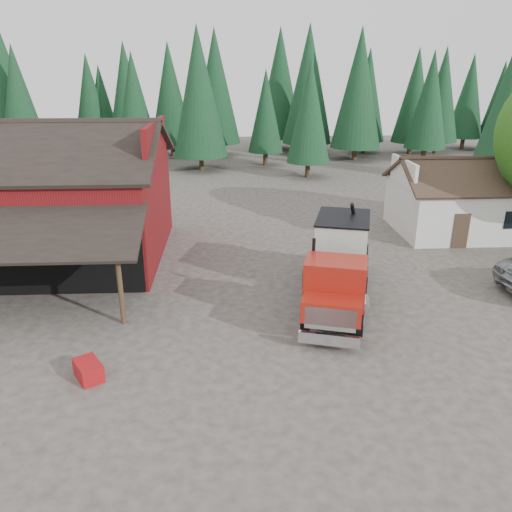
{
  "coord_description": "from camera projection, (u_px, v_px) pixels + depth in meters",
  "views": [
    {
      "loc": [
        -1.34,
        -15.75,
        9.46
      ],
      "look_at": [
        -0.21,
        4.57,
        1.8
      ],
      "focal_mm": 35.0,
      "sensor_mm": 36.0,
      "label": 1
    }
  ],
  "objects": [
    {
      "name": "red_barn",
      "position": [
        43.0,
        208.0,
        25.86
      ],
      "size": [
        12.8,
        13.63,
        7.18
      ],
      "color": "maroon",
      "rests_on": "ground"
    },
    {
      "name": "near_pine_d",
      "position": [
        199.0,
        92.0,
        47.08
      ],
      "size": [
        5.28,
        5.28,
        13.4
      ],
      "color": "#382619",
      "rests_on": "ground"
    },
    {
      "name": "conifer_backdrop",
      "position": [
        240.0,
        156.0,
        57.37
      ],
      "size": [
        76.0,
        16.0,
        16.0
      ],
      "primitive_type": null,
      "color": "#10321C",
      "rests_on": "ground"
    },
    {
      "name": "farmhouse",
      "position": [
        465.0,
        205.0,
        30.36
      ],
      "size": [
        8.6,
        6.42,
        4.65
      ],
      "color": "silver",
      "rests_on": "ground"
    },
    {
      "name": "near_pine_c",
      "position": [
        510.0,
        102.0,
        41.14
      ],
      "size": [
        4.84,
        4.84,
        12.4
      ],
      "color": "#382619",
      "rests_on": "ground"
    },
    {
      "name": "equip_box",
      "position": [
        88.0,
        370.0,
        16.16
      ],
      "size": [
        1.18,
        1.3,
        0.6
      ],
      "primitive_type": "cube",
      "rotation": [
        0.0,
        0.0,
        0.57
      ],
      "color": "maroon",
      "rests_on": "ground"
    },
    {
      "name": "near_pine_b",
      "position": [
        310.0,
        112.0,
        44.4
      ],
      "size": [
        3.96,
        3.96,
        10.4
      ],
      "color": "#382619",
      "rests_on": "ground"
    },
    {
      "name": "ground",
      "position": [
        269.0,
        346.0,
        18.12
      ],
      "size": [
        120.0,
        120.0,
        0.0
      ],
      "primitive_type": "plane",
      "color": "#403832",
      "rests_on": "ground"
    },
    {
      "name": "feed_truck",
      "position": [
        339.0,
        262.0,
        21.05
      ],
      "size": [
        4.56,
        8.94,
        3.9
      ],
      "rotation": [
        0.0,
        0.0,
        -0.28
      ],
      "color": "black",
      "rests_on": "ground"
    }
  ]
}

